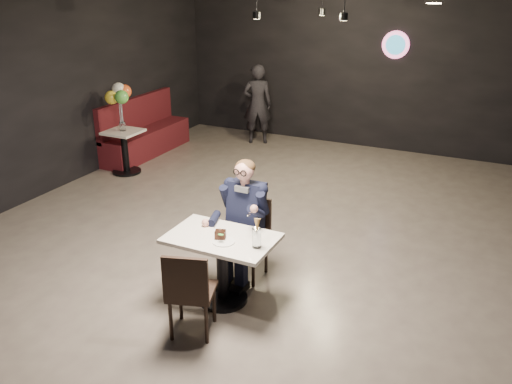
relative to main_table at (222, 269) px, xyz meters
The scene contains 16 objects.
floor 1.67m from the main_table, 106.96° to the left, with size 9.00×9.00×0.00m, color gray.
wall_sign 6.25m from the main_table, 86.90° to the left, with size 0.50×0.06×0.50m, color pink, non-canonical shape.
main_table is the anchor object (origin of this frame).
chair_far 0.56m from the main_table, 90.00° to the left, with size 0.42×0.46×0.92m, color black.
chair_near 0.59m from the main_table, 90.00° to the right, with size 0.42×0.46×0.92m, color black.
seated_man 0.65m from the main_table, 90.00° to the left, with size 0.60×0.80×1.44m, color black.
dessert_plate 0.40m from the main_table, 50.86° to the right, with size 0.23×0.23×0.01m, color white.
cake_slice 0.43m from the main_table, 71.12° to the right, with size 0.11×0.09×0.07m, color black.
mint_leaf 0.49m from the main_table, 62.86° to the right, with size 0.06×0.04×0.01m, color green.
sundae_glass 0.63m from the main_table, ahead, with size 0.09×0.09×0.20m, color silver.
wafer_cone 0.76m from the main_table, ahead, with size 0.06×0.06×0.13m, color tan.
booth_bench 5.28m from the main_table, 134.91° to the left, with size 0.54×2.15×1.08m, color #3F0D0D.
side_table 4.38m from the main_table, 141.37° to the left, with size 0.56×0.56×0.70m, color white.
balloon_vase 4.41m from the main_table, 141.37° to the left, with size 0.10×0.10×0.15m, color silver.
balloon_bunch 4.47m from the main_table, 141.37° to the left, with size 0.41×0.41×0.68m, color yellow.
passerby 5.78m from the main_table, 111.95° to the left, with size 0.58×0.38×1.58m, color black.
Camera 1 is at (2.91, -5.82, 3.23)m, focal length 38.00 mm.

